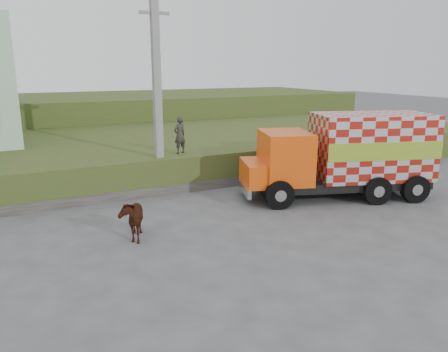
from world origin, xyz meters
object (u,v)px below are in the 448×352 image
cargo_truck (347,155)px  cow (131,218)px  utility_pole (157,95)px  pedestrian (180,135)px

cargo_truck → cow: (-8.95, -0.55, -1.07)m
utility_pole → cow: utility_pole is taller
cargo_truck → cow: size_ratio=5.02×
utility_pole → pedestrian: size_ratio=4.98×
cow → pedestrian: bearing=70.2°
pedestrian → cargo_truck: bearing=122.0°
cargo_truck → cow: 9.03m
cargo_truck → utility_pole: bearing=166.4°
cargo_truck → pedestrian: size_ratio=4.94×
cargo_truck → pedestrian: bearing=158.9°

